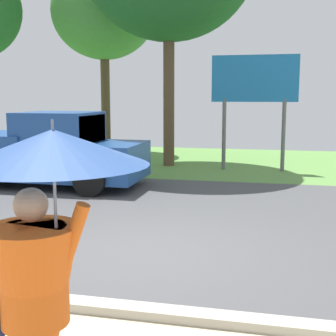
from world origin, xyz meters
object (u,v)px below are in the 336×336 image
Objects in this scene: roadside_billboard at (255,87)px; monk_pedestrian at (41,268)px; pickup_truck at (43,152)px; tree_right_mid at (104,12)px.

monk_pedestrian is at bearing -93.70° from roadside_billboard.
roadside_billboard is at bearing 36.80° from pickup_truck.
pickup_truck is 8.60m from tree_right_mid.
roadside_billboard is (5.10, 3.74, 1.68)m from pickup_truck.
tree_right_mid is (-5.28, 15.42, 4.35)m from monk_pedestrian.
pickup_truck is at bearing -143.75° from roadside_billboard.
tree_right_mid is (-6.06, 3.42, 2.98)m from roadside_billboard.
monk_pedestrian reaches higher than pickup_truck.
monk_pedestrian is 9.32m from pickup_truck.
monk_pedestrian is 0.29× the size of tree_right_mid.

